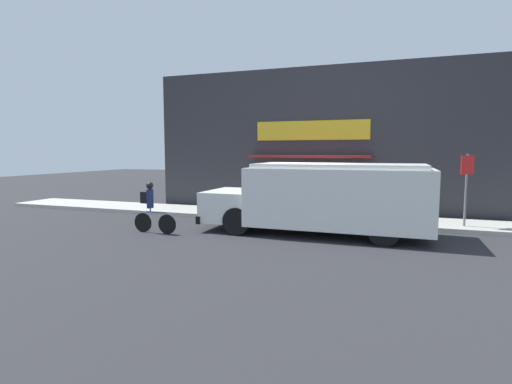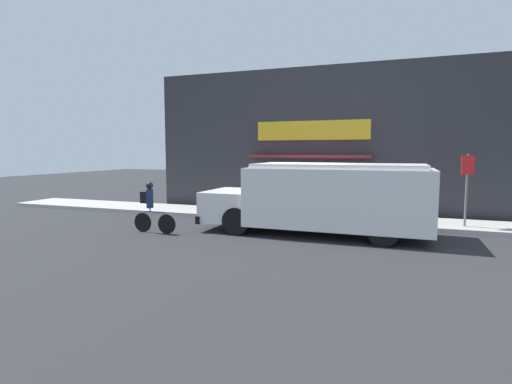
{
  "view_description": "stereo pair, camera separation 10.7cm",
  "coord_description": "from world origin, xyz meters",
  "px_view_note": "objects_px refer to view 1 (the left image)",
  "views": [
    {
      "loc": [
        2.88,
        -13.61,
        2.54
      ],
      "look_at": [
        -1.91,
        -0.2,
        1.1
      ],
      "focal_mm": 28.0,
      "sensor_mm": 36.0,
      "label": 1
    },
    {
      "loc": [
        2.98,
        -13.57,
        2.54
      ],
      "look_at": [
        -1.91,
        -0.2,
        1.1
      ],
      "focal_mm": 28.0,
      "sensor_mm": 36.0,
      "label": 2
    }
  ],
  "objects_px": {
    "cyclist": "(151,207)",
    "stop_sign_post": "(467,178)",
    "trash_bin": "(300,202)",
    "school_bus": "(324,197)"
  },
  "relations": [
    {
      "from": "stop_sign_post",
      "to": "trash_bin",
      "type": "bearing_deg",
      "value": 171.96
    },
    {
      "from": "cyclist",
      "to": "stop_sign_post",
      "type": "distance_m",
      "value": 10.08
    },
    {
      "from": "school_bus",
      "to": "cyclist",
      "type": "bearing_deg",
      "value": -162.77
    },
    {
      "from": "school_bus",
      "to": "trash_bin",
      "type": "xyz_separation_m",
      "value": [
        -1.46,
        2.94,
        -0.57
      ]
    },
    {
      "from": "stop_sign_post",
      "to": "trash_bin",
      "type": "height_order",
      "value": "stop_sign_post"
    },
    {
      "from": "cyclist",
      "to": "stop_sign_post",
      "type": "bearing_deg",
      "value": 22.58
    },
    {
      "from": "cyclist",
      "to": "trash_bin",
      "type": "bearing_deg",
      "value": 51.76
    },
    {
      "from": "school_bus",
      "to": "trash_bin",
      "type": "bearing_deg",
      "value": 116.35
    },
    {
      "from": "cyclist",
      "to": "trash_bin",
      "type": "height_order",
      "value": "cyclist"
    },
    {
      "from": "school_bus",
      "to": "cyclist",
      "type": "xyz_separation_m",
      "value": [
        -5.13,
        -1.6,
        -0.34
      ]
    }
  ]
}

